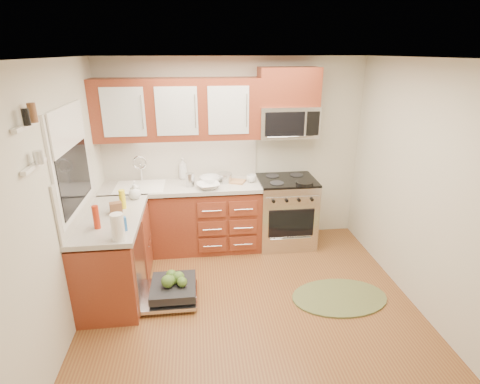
{
  "coord_description": "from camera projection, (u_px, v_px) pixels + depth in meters",
  "views": [
    {
      "loc": [
        -0.5,
        -3.2,
        2.56
      ],
      "look_at": [
        -0.02,
        0.85,
        1.01
      ],
      "focal_mm": 28.0,
      "sensor_mm": 36.0,
      "label": 1
    }
  ],
  "objects": [
    {
      "name": "mustard_bottle",
      "position": [
        122.0,
        199.0,
        4.1
      ],
      "size": [
        0.08,
        0.08,
        0.21
      ],
      "primitive_type": "cylinder",
      "rotation": [
        0.0,
        0.0,
        -0.3
      ],
      "color": "yellow",
      "rests_on": "countertop_left"
    },
    {
      "name": "backsplash_back",
      "position": [
        181.0,
        158.0,
        5.04
      ],
      "size": [
        2.05,
        0.02,
        0.57
      ],
      "primitive_type": "cube",
      "color": "#B3ADA1",
      "rests_on": "ground"
    },
    {
      "name": "canister",
      "position": [
        190.0,
        180.0,
        4.78
      ],
      "size": [
        0.12,
        0.12,
        0.17
      ],
      "primitive_type": "cylinder",
      "rotation": [
        0.0,
        0.0,
        -0.06
      ],
      "color": "silver",
      "rests_on": "countertop_back"
    },
    {
      "name": "backsplash_left",
      "position": [
        77.0,
        192.0,
        3.8
      ],
      "size": [
        0.02,
        1.25,
        0.57
      ],
      "primitive_type": "cube",
      "color": "#B3ADA1",
      "rests_on": "ground"
    },
    {
      "name": "microwave",
      "position": [
        288.0,
        121.0,
        4.85
      ],
      "size": [
        0.76,
        0.38,
        0.4
      ],
      "primitive_type": null,
      "color": "silver",
      "rests_on": "ground"
    },
    {
      "name": "shelf_upper",
      "position": [
        26.0,
        126.0,
        2.69
      ],
      "size": [
        0.04,
        0.4,
        0.03
      ],
      "primitive_type": "cube",
      "color": "white",
      "rests_on": "ground"
    },
    {
      "name": "paper_towel_roll",
      "position": [
        118.0,
        227.0,
        3.4
      ],
      "size": [
        0.16,
        0.16,
        0.26
      ],
      "primitive_type": "cylinder",
      "rotation": [
        0.0,
        0.0,
        -0.4
      ],
      "color": "white",
      "rests_on": "countertop_left"
    },
    {
      "name": "upper_cabinets",
      "position": [
        177.0,
        109.0,
        4.65
      ],
      "size": [
        2.05,
        0.35,
        0.75
      ],
      "primitive_type": null,
      "color": "maroon",
      "rests_on": "ground"
    },
    {
      "name": "soap_bottle_a",
      "position": [
        183.0,
        169.0,
        5.04
      ],
      "size": [
        0.15,
        0.15,
        0.29
      ],
      "primitive_type": "imported",
      "rotation": [
        0.0,
        0.0,
        0.38
      ],
      "color": "#999999",
      "rests_on": "countertop_back"
    },
    {
      "name": "base_cabinet_left",
      "position": [
        115.0,
        258.0,
        4.11
      ],
      "size": [
        0.6,
        1.25,
        0.85
      ],
      "primitive_type": "cube",
      "color": "maroon",
      "rests_on": "ground"
    },
    {
      "name": "cabinet_over_mw",
      "position": [
        289.0,
        86.0,
        4.72
      ],
      "size": [
        0.76,
        0.35,
        0.47
      ],
      "primitive_type": "cube",
      "color": "maroon",
      "rests_on": "ground"
    },
    {
      "name": "window",
      "position": [
        71.0,
        161.0,
        3.66
      ],
      "size": [
        0.03,
        1.05,
        1.05
      ],
      "primitive_type": null,
      "color": "white",
      "rests_on": "ground"
    },
    {
      "name": "skillet",
      "position": [
        304.0,
        183.0,
        4.78
      ],
      "size": [
        0.23,
        0.23,
        0.04
      ],
      "primitive_type": "cylinder",
      "rotation": [
        0.0,
        0.0,
        -0.07
      ],
      "color": "black",
      "rests_on": "range"
    },
    {
      "name": "shelf_lower",
      "position": [
        34.0,
        166.0,
        2.8
      ],
      "size": [
        0.04,
        0.4,
        0.03
      ],
      "primitive_type": "cube",
      "color": "white",
      "rests_on": "ground"
    },
    {
      "name": "rug",
      "position": [
        339.0,
        297.0,
        4.12
      ],
      "size": [
        1.15,
        0.85,
        0.02
      ],
      "primitive_type": null,
      "rotation": [
        0.0,
        0.0,
        -0.16
      ],
      "color": "olive",
      "rests_on": "ground"
    },
    {
      "name": "countertop_back",
      "position": [
        181.0,
        187.0,
        4.87
      ],
      "size": [
        2.07,
        0.64,
        0.05
      ],
      "primitive_type": "cube",
      "color": "#B1ACA2",
      "rests_on": "base_cabinet_back"
    },
    {
      "name": "range",
      "position": [
        286.0,
        212.0,
        5.17
      ],
      "size": [
        0.76,
        0.64,
        0.95
      ],
      "primitive_type": null,
      "color": "silver",
      "rests_on": "ground"
    },
    {
      "name": "wooden_box",
      "position": [
        116.0,
        208.0,
        3.99
      ],
      "size": [
        0.14,
        0.12,
        0.12
      ],
      "primitive_type": "cube",
      "rotation": [
        0.0,
        0.0,
        0.3
      ],
      "color": "brown",
      "rests_on": "countertop_left"
    },
    {
      "name": "red_bottle",
      "position": [
        96.0,
        217.0,
        3.63
      ],
      "size": [
        0.08,
        0.08,
        0.24
      ],
      "primitive_type": "cylinder",
      "rotation": [
        0.0,
        0.0,
        0.23
      ],
      "color": "#B1280E",
      "rests_on": "countertop_left"
    },
    {
      "name": "bowl_b",
      "position": [
        210.0,
        180.0,
        4.92
      ],
      "size": [
        0.3,
        0.3,
        0.09
      ],
      "primitive_type": "imported",
      "rotation": [
        0.0,
        0.0,
        0.13
      ],
      "color": "#999999",
      "rests_on": "countertop_back"
    },
    {
      "name": "blue_carton",
      "position": [
        122.0,
        224.0,
        3.6
      ],
      "size": [
        0.1,
        0.08,
        0.14
      ],
      "primitive_type": "cube",
      "rotation": [
        0.0,
        0.0,
        0.32
      ],
      "color": "blue",
      "rests_on": "countertop_left"
    },
    {
      "name": "cutting_board",
      "position": [
        233.0,
        181.0,
        4.97
      ],
      "size": [
        0.35,
        0.29,
        0.02
      ],
      "primitive_type": "cube",
      "rotation": [
        0.0,
        0.0,
        -0.4
      ],
      "color": "#AC854F",
      "rests_on": "countertop_back"
    },
    {
      "name": "wall_left",
      "position": [
        57.0,
        209.0,
        3.3
      ],
      "size": [
        0.04,
        3.5,
        2.5
      ],
      "primitive_type": "cube",
      "color": "beige",
      "rests_on": "ground"
    },
    {
      "name": "bowl_a",
      "position": [
        208.0,
        186.0,
        4.72
      ],
      "size": [
        0.34,
        0.34,
        0.07
      ],
      "primitive_type": "imported",
      "rotation": [
        0.0,
        0.0,
        0.23
      ],
      "color": "#999999",
      "rests_on": "countertop_back"
    },
    {
      "name": "wall_right",
      "position": [
        429.0,
        192.0,
        3.68
      ],
      "size": [
        0.04,
        3.5,
        2.5
      ],
      "primitive_type": "cube",
      "color": "beige",
      "rests_on": "ground"
    },
    {
      "name": "countertop_left",
      "position": [
        111.0,
        218.0,
        3.94
      ],
      "size": [
        0.64,
        1.27,
        0.05
      ],
      "primitive_type": "cube",
      "color": "#B1ACA2",
      "rests_on": "base_cabinet_left"
    },
    {
      "name": "base_cabinet_back",
      "position": [
        183.0,
        219.0,
        5.05
      ],
      "size": [
        2.05,
        0.6,
        0.85
      ],
      "primitive_type": "cube",
      "color": "maroon",
      "rests_on": "ground"
    },
    {
      "name": "cup",
      "position": [
        251.0,
        178.0,
        4.95
      ],
      "size": [
        0.16,
        0.16,
        0.1
      ],
      "primitive_type": "imported",
      "rotation": [
        0.0,
        0.0,
        0.31
      ],
      "color": "#999999",
      "rests_on": "countertop_back"
    },
    {
      "name": "floor",
      "position": [
        252.0,
        310.0,
        3.93
      ],
      "size": [
        3.5,
        3.5,
        0.0
      ],
      "primitive_type": "plane",
      "color": "brown",
      "rests_on": "ground"
    },
    {
      "name": "wall_back",
      "position": [
        234.0,
        153.0,
        5.12
      ],
      "size": [
        3.5,
        0.04,
        2.5
      ],
      "primitive_type": "cube",
      "color": "beige",
      "rests_on": "ground"
    },
    {
      "name": "soap_bottle_c",
      "position": [
        134.0,
        192.0,
        4.37
      ],
      "size": [
        0.14,
        0.14,
        0.18
      ],
      "primitive_type": "imported",
      "rotation": [
        0.0,
        0.0,
        -0.02
      ],
      "color": "#999999",
      "rests_on": "countertop_left"
    },
    {
      "name": "wall_front",
      "position": [
        306.0,
        330.0,
        1.87
      ],
      "size": [
        3.5,
        0.04,
        2.5
      ],
      "primitive_type": "cube",
      "color": "beige",
      "rests_on": "ground"
    },
    {
      "name": "sink",
      "position": [
        141.0,
        196.0,
        4.83
      ],
      "size": [
        0.62,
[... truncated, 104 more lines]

